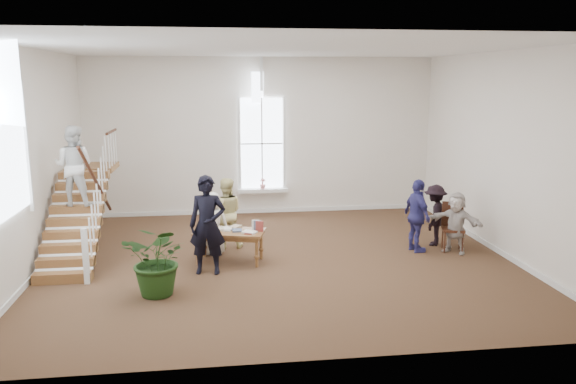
{
  "coord_description": "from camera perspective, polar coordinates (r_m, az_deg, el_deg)",
  "views": [
    {
      "loc": [
        -1.35,
        -11.65,
        3.89
      ],
      "look_at": [
        0.23,
        0.4,
        1.43
      ],
      "focal_mm": 35.0,
      "sensor_mm": 36.0,
      "label": 1
    }
  ],
  "objects": [
    {
      "name": "woman_cluster_c",
      "position": [
        13.22,
        16.66,
        -3.0
      ],
      "size": [
        1.23,
        1.19,
        1.4
      ],
      "primitive_type": "imported",
      "rotation": [
        0.0,
        0.0,
        5.52
      ],
      "color": "beige",
      "rests_on": "ground"
    },
    {
      "name": "staircase",
      "position": [
        12.95,
        -20.7,
        0.61
      ],
      "size": [
        1.1,
        4.1,
        2.92
      ],
      "color": "brown",
      "rests_on": "ground"
    },
    {
      "name": "person_yellow",
      "position": [
        13.13,
        -6.34,
        -2.13
      ],
      "size": [
        0.81,
        0.64,
        1.65
      ],
      "primitive_type": "imported",
      "rotation": [
        0.0,
        0.0,
        3.16
      ],
      "color": "beige",
      "rests_on": "ground"
    },
    {
      "name": "ground",
      "position": [
        12.35,
        -0.83,
        -6.91
      ],
      "size": [
        10.0,
        10.0,
        0.0
      ],
      "primitive_type": "plane",
      "color": "#442C1A",
      "rests_on": "ground"
    },
    {
      "name": "room_shell",
      "position": [
        16.47,
        -2.6,
        -0.8
      ],
      "size": [
        10.49,
        10.0,
        10.0
      ],
      "color": "silver",
      "rests_on": "ground"
    },
    {
      "name": "library_table",
      "position": [
        12.12,
        -5.92,
        -4.31
      ],
      "size": [
        1.62,
        1.09,
        0.75
      ],
      "rotation": [
        0.0,
        0.0,
        -0.26
      ],
      "color": "brown",
      "rests_on": "ground"
    },
    {
      "name": "police_officer",
      "position": [
        11.39,
        -8.18,
        -3.34
      ],
      "size": [
        0.79,
        0.57,
        2.01
      ],
      "primitive_type": "imported",
      "rotation": [
        0.0,
        0.0,
        -0.13
      ],
      "color": "black",
      "rests_on": "ground"
    },
    {
      "name": "woman_cluster_b",
      "position": [
        13.71,
        14.67,
        -2.28
      ],
      "size": [
        0.94,
        1.08,
        1.45
      ],
      "primitive_type": "imported",
      "rotation": [
        0.0,
        0.0,
        4.18
      ],
      "color": "black",
      "rests_on": "ground"
    },
    {
      "name": "side_chair",
      "position": [
        13.44,
        16.39,
        -3.07
      ],
      "size": [
        0.59,
        0.59,
        1.11
      ],
      "rotation": [
        0.0,
        0.0,
        -0.27
      ],
      "color": "#371C0F",
      "rests_on": "ground"
    },
    {
      "name": "woman_cluster_a",
      "position": [
        13.06,
        12.99,
        -2.37
      ],
      "size": [
        0.58,
        1.04,
        1.67
      ],
      "primitive_type": "imported",
      "rotation": [
        0.0,
        0.0,
        1.75
      ],
      "color": "navy",
      "rests_on": "ground"
    },
    {
      "name": "floor_plant",
      "position": [
        10.49,
        -12.95,
        -6.69
      ],
      "size": [
        1.54,
        1.45,
        1.35
      ],
      "primitive_type": "imported",
      "rotation": [
        0.0,
        0.0,
        -0.4
      ],
      "color": "#193511",
      "rests_on": "ground"
    },
    {
      "name": "elderly_woman",
      "position": [
        12.67,
        -7.64,
        -3.19
      ],
      "size": [
        0.77,
        0.58,
        1.42
      ],
      "primitive_type": "imported",
      "rotation": [
        0.0,
        0.0,
        2.95
      ],
      "color": "silver",
      "rests_on": "ground"
    }
  ]
}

